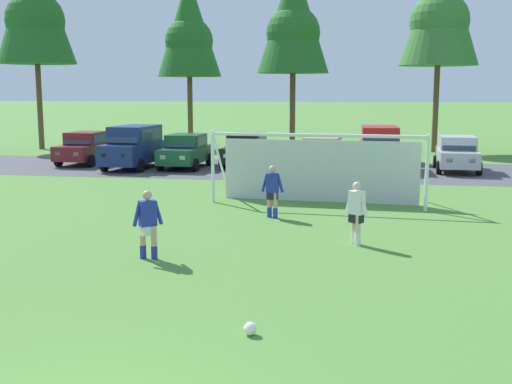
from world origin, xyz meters
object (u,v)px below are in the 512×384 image
player_midfield_center (356,213)px  parked_car_slot_center_right (322,155)px  parked_car_slot_left (134,147)px  parked_car_slot_far_right (457,154)px  soccer_goal (319,166)px  parked_car_slot_right (379,147)px  soccer_ball (250,329)px  parked_car_slot_center (246,150)px  parked_car_slot_far_left (86,148)px  player_defender_far (148,225)px  player_striker_near (272,192)px  parked_car_slot_center_left (186,151)px

player_midfield_center → parked_car_slot_center_right: bearing=97.0°
parked_car_slot_left → parked_car_slot_far_right: size_ratio=1.10×
soccer_goal → parked_car_slot_right: (2.36, 10.09, -0.18)m
soccer_ball → player_midfield_center: (1.62, 6.53, 0.71)m
parked_car_slot_center_right → parked_car_slot_far_right: bearing=14.2°
parked_car_slot_center → parked_car_slot_far_left: bearing=-178.0°
soccer_goal → parked_car_slot_center_right: (-0.40, 8.31, -0.42)m
parked_car_slot_center → parked_car_slot_right: parked_car_slot_right is taller
parked_car_slot_right → parked_car_slot_center: bearing=178.2°
parked_car_slot_left → parked_car_slot_center_right: parked_car_slot_left is taller
soccer_ball → player_defender_far: (-3.19, 4.30, 0.71)m
player_striker_near → parked_car_slot_center: bearing=103.6°
parked_car_slot_left → parked_car_slot_far_right: bearing=5.0°
player_midfield_center → parked_car_slot_right: bearing=86.5°
parked_car_slot_center_right → player_defender_far: bearing=-100.4°
parked_car_slot_far_left → parked_car_slot_center_right: bearing=-7.6°
soccer_goal → parked_car_slot_far_right: size_ratio=1.76×
player_midfield_center → parked_car_slot_right: (0.99, 16.18, 0.29)m
soccer_ball → parked_car_slot_center_right: (-0.15, 20.92, 0.77)m
parked_car_slot_right → parked_car_slot_center_right: bearing=-147.1°
parked_car_slot_right → player_defender_far: bearing=-107.5°
soccer_goal → parked_car_slot_far_right: bearing=58.5°
soccer_goal → parked_car_slot_center: 11.23m
parked_car_slot_center → parked_car_slot_right: (6.81, -0.21, 0.24)m
soccer_ball → player_midfield_center: size_ratio=0.13×
player_defender_far → parked_car_slot_left: bearing=111.0°
soccer_goal → parked_car_slot_left: (-9.92, 8.56, -0.18)m
parked_car_slot_far_left → parked_car_slot_right: 15.57m
player_striker_near → parked_car_slot_far_right: parked_car_slot_far_right is taller
parked_car_slot_far_left → parked_car_slot_left: (3.28, -1.44, 0.24)m
parked_car_slot_center_right → parked_car_slot_right: size_ratio=0.92×
player_midfield_center → parked_car_slot_center: size_ratio=0.38×
soccer_goal → parked_car_slot_left: 13.11m
soccer_goal → parked_car_slot_center_right: soccer_goal is taller
soccer_ball → player_striker_near: size_ratio=0.13×
parked_car_slot_center_left → parked_car_slot_right: 9.80m
soccer_ball → parked_car_slot_center_right: parked_car_slot_center_right is taller
parked_car_slot_far_right → player_midfield_center: bearing=-106.4°
parked_car_slot_center → parked_car_slot_center_right: size_ratio=1.01×
player_defender_far → parked_car_slot_center: 18.65m
parked_car_slot_left → parked_car_slot_right: (12.28, 1.53, 0.00)m
player_midfield_center → parked_car_slot_far_right: parked_car_slot_far_right is taller
player_midfield_center → parked_car_slot_far_right: (4.72, 16.04, 0.05)m
player_defender_far → parked_car_slot_far_left: 20.76m
parked_car_slot_center_right → parked_car_slot_right: 3.30m
player_striker_near → player_defender_far: 5.81m
soccer_ball → soccer_goal: size_ratio=0.03×
parked_car_slot_far_left → parked_car_slot_center: size_ratio=0.99×
player_midfield_center → soccer_ball: bearing=-104.0°
soccer_goal → player_midfield_center: bearing=-77.3°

